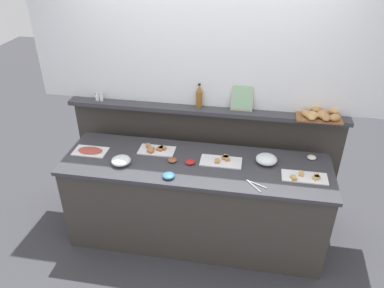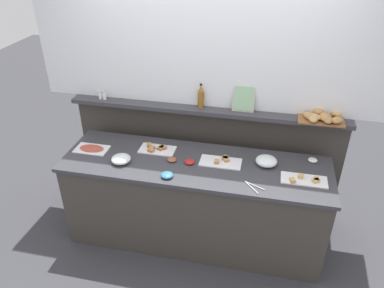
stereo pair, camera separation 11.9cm
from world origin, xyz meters
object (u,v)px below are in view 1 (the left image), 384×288
glass_bowl_medium (121,161)px  salt_shaker (97,96)px  glass_bowl_large (266,160)px  condiment_bowl_teal (172,160)px  cold_cuts_platter (90,151)px  sandwich_platter_side (156,150)px  serving_tongs (255,185)px  framed_picture (242,97)px  condiment_bowl_red (312,157)px  condiment_bowl_dark (169,176)px  vinegar_bottle_amber (199,97)px  bread_basket (320,114)px  sandwich_platter_rear (222,161)px  condiment_bowl_cream (190,162)px  sandwich_platter_front (305,177)px  pepper_shaker (101,97)px

glass_bowl_medium → salt_shaker: 0.80m
glass_bowl_large → condiment_bowl_teal: size_ratio=2.28×
cold_cuts_platter → sandwich_platter_side: bearing=11.7°
glass_bowl_large → serving_tongs: (-0.09, -0.35, -0.03)m
framed_picture → condiment_bowl_red: bearing=-20.5°
condiment_bowl_dark → condiment_bowl_red: size_ratio=1.30×
cold_cuts_platter → vinegar_bottle_amber: 1.14m
bread_basket → sandwich_platter_side: bearing=-167.9°
condiment_bowl_teal → condiment_bowl_red: bearing=12.0°
condiment_bowl_dark → framed_picture: size_ratio=0.42×
condiment_bowl_teal → salt_shaker: 1.04m
cold_cuts_platter → condiment_bowl_teal: (0.79, -0.02, 0.01)m
cold_cuts_platter → salt_shaker: 0.57m
cold_cuts_platter → sandwich_platter_rear: bearing=2.1°
sandwich_platter_rear → condiment_bowl_red: size_ratio=4.55×
glass_bowl_medium → bread_basket: (1.70, 0.58, 0.32)m
condiment_bowl_cream → condiment_bowl_dark: bearing=-120.2°
bread_basket → framed_picture: bearing=175.8°
framed_picture → condiment_bowl_dark: bearing=-125.6°
glass_bowl_large → condiment_bowl_red: size_ratio=2.33×
condiment_bowl_red → serving_tongs: condiment_bowl_red is taller
cold_cuts_platter → framed_picture: (1.35, 0.49, 0.43)m
serving_tongs → framed_picture: bearing=103.3°
condiment_bowl_teal → sandwich_platter_front: bearing=-2.6°
condiment_bowl_red → serving_tongs: bearing=-135.3°
sandwich_platter_rear → serving_tongs: (0.30, -0.30, -0.00)m
sandwich_platter_side → glass_bowl_large: glass_bowl_large is taller
cold_cuts_platter → serving_tongs: 1.55m
condiment_bowl_teal → sandwich_platter_rear: bearing=9.1°
glass_bowl_large → vinegar_bottle_amber: bearing=150.4°
sandwich_platter_side → bread_basket: (1.45, 0.31, 0.34)m
sandwich_platter_front → vinegar_bottle_amber: (-0.99, 0.55, 0.41)m
sandwich_platter_side → sandwich_platter_front: 1.35m
condiment_bowl_teal → vinegar_bottle_amber: size_ratio=0.35×
vinegar_bottle_amber → salt_shaker: vinegar_bottle_amber is taller
cold_cuts_platter → condiment_bowl_dark: 0.85m
sandwich_platter_front → condiment_bowl_dark: size_ratio=3.58×
sandwich_platter_rear → serving_tongs: 0.42m
sandwich_platter_rear → bread_basket: bearing=25.1°
condiment_bowl_red → bread_basket: (0.03, 0.20, 0.34)m
sandwich_platter_rear → pepper_shaker: pepper_shaker is taller
sandwich_platter_side → pepper_shaker: pepper_shaker is taller
cold_cuts_platter → glass_bowl_large: 1.62m
salt_shaker → bread_basket: salt_shaker is taller
salt_shaker → pepper_shaker: bearing=0.0°
condiment_bowl_cream → serving_tongs: bearing=-21.4°
cold_cuts_platter → serving_tongs: cold_cuts_platter is taller
glass_bowl_medium → condiment_bowl_cream: size_ratio=1.97×
glass_bowl_medium → condiment_bowl_teal: glass_bowl_medium is taller
glass_bowl_large → bread_basket: bearing=37.6°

